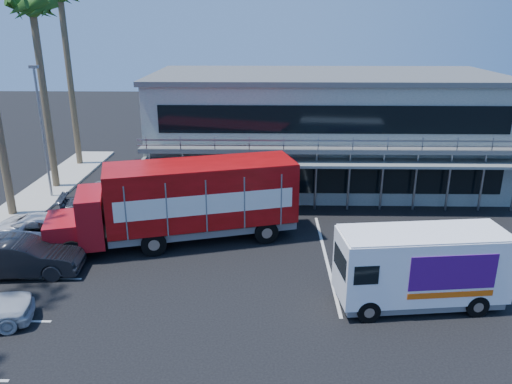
{
  "coord_description": "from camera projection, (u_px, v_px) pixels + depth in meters",
  "views": [
    {
      "loc": [
        -0.87,
        -18.07,
        10.54
      ],
      "look_at": [
        -1.33,
        5.75,
        2.3
      ],
      "focal_mm": 35.0,
      "sensor_mm": 36.0,
      "label": 1
    }
  ],
  "objects": [
    {
      "name": "red_truck",
      "position": [
        185.0,
        200.0,
        24.39
      ],
      "size": [
        12.17,
        5.83,
        4.0
      ],
      "rotation": [
        0.0,
        0.0,
        0.27
      ],
      "color": "#A10C14",
      "rests_on": "ground"
    },
    {
      "name": "ground",
      "position": [
        286.0,
        291.0,
        20.5
      ],
      "size": [
        120.0,
        120.0,
        0.0
      ],
      "primitive_type": "plane",
      "color": "black",
      "rests_on": "ground"
    },
    {
      "name": "light_pole_far",
      "position": [
        42.0,
        127.0,
        29.69
      ],
      "size": [
        0.5,
        0.25,
        8.09
      ],
      "color": "gray",
      "rests_on": "ground"
    },
    {
      "name": "palm_e",
      "position": [
        34.0,
        19.0,
        29.61
      ],
      "size": [
        2.8,
        2.8,
        12.25
      ],
      "color": "brown",
      "rests_on": "ground"
    },
    {
      "name": "parked_car_d",
      "position": [
        109.0,
        206.0,
        27.61
      ],
      "size": [
        5.53,
        2.96,
        1.52
      ],
      "primitive_type": "imported",
      "rotation": [
        0.0,
        0.0,
        1.73
      ],
      "color": "#2E323D",
      "rests_on": "ground"
    },
    {
      "name": "palm_f",
      "position": [
        61.0,
        6.0,
        34.52
      ],
      "size": [
        2.8,
        2.8,
        13.25
      ],
      "color": "brown",
      "rests_on": "ground"
    },
    {
      "name": "parked_car_b",
      "position": [
        23.0,
        257.0,
        21.58
      ],
      "size": [
        5.1,
        2.17,
        1.64
      ],
      "primitive_type": "imported",
      "rotation": [
        0.0,
        0.0,
        1.66
      ],
      "color": "black",
      "rests_on": "ground"
    },
    {
      "name": "parked_car_c",
      "position": [
        50.0,
        230.0,
        24.64
      ],
      "size": [
        5.39,
        2.73,
        1.46
      ],
      "primitive_type": "imported",
      "rotation": [
        0.0,
        0.0,
        1.51
      ],
      "color": "silver",
      "rests_on": "ground"
    },
    {
      "name": "building",
      "position": [
        323.0,
        129.0,
        33.37
      ],
      "size": [
        22.4,
        12.0,
        7.3
      ],
      "color": "gray",
      "rests_on": "ground"
    },
    {
      "name": "parked_car_e",
      "position": [
        116.0,
        190.0,
        30.52
      ],
      "size": [
        4.39,
        3.12,
        1.39
      ],
      "primitive_type": "imported",
      "rotation": [
        0.0,
        0.0,
        1.98
      ],
      "color": "slate",
      "rests_on": "ground"
    },
    {
      "name": "white_van",
      "position": [
        421.0,
        267.0,
        18.98
      ],
      "size": [
        6.52,
        2.84,
        3.09
      ],
      "rotation": [
        0.0,
        0.0,
        0.11
      ],
      "color": "white",
      "rests_on": "ground"
    }
  ]
}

